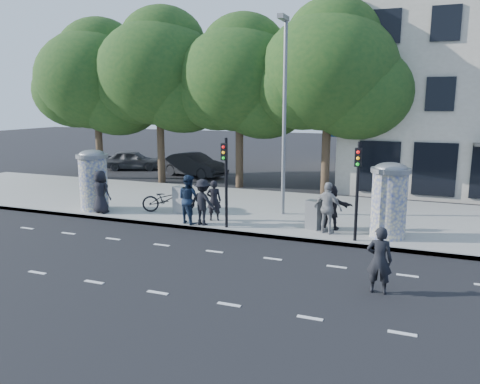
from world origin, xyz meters
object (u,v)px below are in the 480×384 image
at_px(man_road, 379,260).
at_px(bicycle, 167,199).
at_px(street_lamp, 284,103).
at_px(car_mid, 194,165).
at_px(ped_a, 101,192).
at_px(ad_column_right, 389,199).
at_px(ped_c, 189,199).
at_px(cabinet_left, 180,200).
at_px(ped_e, 328,208).
at_px(traffic_pole_near, 226,173).
at_px(ped_f, 331,207).
at_px(traffic_pole_far, 357,181).
at_px(ped_d, 203,202).
at_px(cabinet_right, 314,215).
at_px(ad_column_left, 93,179).
at_px(car_left, 133,160).
at_px(ped_b, 214,200).

distance_m(man_road, bicycle, 10.79).
height_order(street_lamp, car_mid, street_lamp).
bearing_deg(ped_a, car_mid, -80.07).
relative_size(ad_column_right, ped_c, 1.38).
relative_size(man_road, bicycle, 0.84).
relative_size(ad_column_right, cabinet_left, 2.33).
height_order(ped_e, car_mid, ped_e).
relative_size(traffic_pole_near, ped_f, 2.00).
distance_m(traffic_pole_far, street_lamp, 5.12).
bearing_deg(traffic_pole_far, ad_column_right, 42.21).
height_order(street_lamp, cabinet_left, street_lamp).
xyz_separation_m(street_lamp, ped_c, (-3.02, -2.74, -3.68)).
xyz_separation_m(traffic_pole_near, ped_d, (-1.00, 0.09, -1.19)).
bearing_deg(ped_e, car_mid, -25.21).
bearing_deg(cabinet_right, ad_column_right, 17.36).
relative_size(traffic_pole_near, traffic_pole_far, 1.00).
distance_m(ped_a, bicycle, 2.80).
distance_m(ped_f, bicycle, 7.16).
xyz_separation_m(ad_column_right, ped_a, (-11.71, -0.63, -0.47)).
bearing_deg(traffic_pole_far, street_lamp, 140.12).
bearing_deg(ad_column_left, car_mid, 92.66).
relative_size(cabinet_left, cabinet_right, 1.05).
height_order(bicycle, cabinet_left, cabinet_left).
bearing_deg(man_road, ped_a, -21.32).
distance_m(man_road, cabinet_left, 10.22).
distance_m(ped_c, cabinet_left, 1.84).
xyz_separation_m(ped_e, cabinet_left, (-6.49, 0.89, -0.37)).
distance_m(cabinet_right, car_left, 19.55).
height_order(ad_column_right, ped_a, ad_column_right).
bearing_deg(ped_a, car_left, -57.68).
distance_m(ad_column_right, car_left, 21.83).
xyz_separation_m(man_road, cabinet_left, (-8.66, 5.42, -0.16)).
xyz_separation_m(street_lamp, ped_d, (-2.40, -2.75, -3.75)).
distance_m(ped_b, ped_f, 4.63).
height_order(street_lamp, ped_f, street_lamp).
height_order(ped_a, ped_c, ped_c).
bearing_deg(man_road, ped_c, -29.89).
xyz_separation_m(traffic_pole_near, car_left, (-12.60, 12.62, -1.53)).
relative_size(ad_column_right, ped_f, 1.56).
height_order(street_lamp, ped_d, street_lamp).
height_order(street_lamp, ped_a, street_lamp).
distance_m(traffic_pole_far, cabinet_right, 2.48).
relative_size(ped_b, ped_d, 0.91).
xyz_separation_m(traffic_pole_far, cabinet_left, (-7.55, 1.50, -1.51)).
bearing_deg(man_road, ped_e, -66.13).
bearing_deg(ped_a, cabinet_left, -155.08).
xyz_separation_m(ad_column_left, ped_c, (4.98, -0.60, -0.42)).
relative_size(street_lamp, ped_b, 4.90).
bearing_deg(ped_a, man_road, 164.28).
xyz_separation_m(street_lamp, man_road, (4.51, -6.77, -3.91)).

